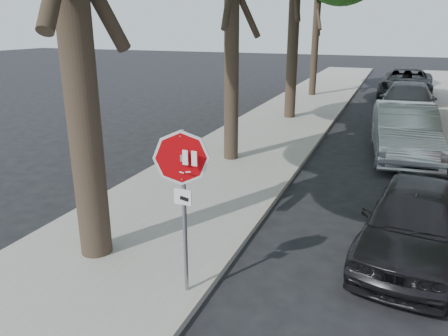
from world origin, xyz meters
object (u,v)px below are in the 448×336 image
object	(u,v)px
car_a	(413,221)
car_b	(404,131)
stop_sign	(183,182)
car_c	(407,102)
car_d	(406,84)

from	to	relation	value
car_a	car_b	distance (m)	6.90
car_a	car_b	xyz separation A→B (m)	(-0.19, 6.90, 0.14)
car_b	stop_sign	bearing A→B (deg)	-113.71
stop_sign	car_b	distance (m)	10.15
car_a	car_c	distance (m)	12.97
car_a	stop_sign	bearing A→B (deg)	-132.87
car_b	car_d	bearing A→B (deg)	83.92
car_b	car_c	size ratio (longest dim) A/B	0.90
car_a	car_d	bearing A→B (deg)	98.16
stop_sign	car_b	size ratio (longest dim) A/B	0.51
car_a	car_c	xyz separation A→B (m)	(-0.08, 12.97, 0.11)
stop_sign	car_d	world-z (taller)	stop_sign
stop_sign	car_d	distance (m)	22.67
car_a	car_c	size ratio (longest dim) A/B	0.73
car_d	stop_sign	bearing A→B (deg)	-95.84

